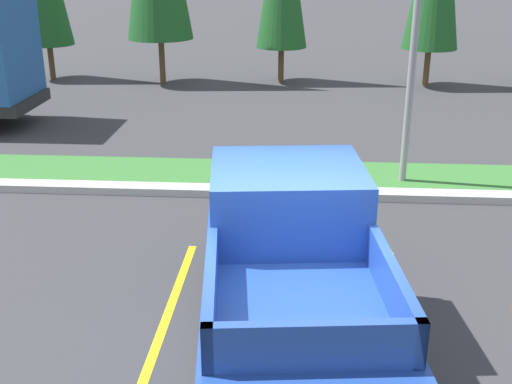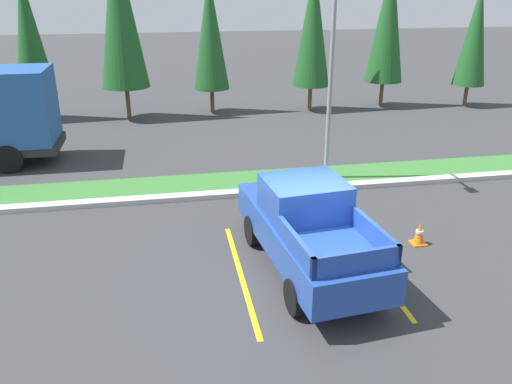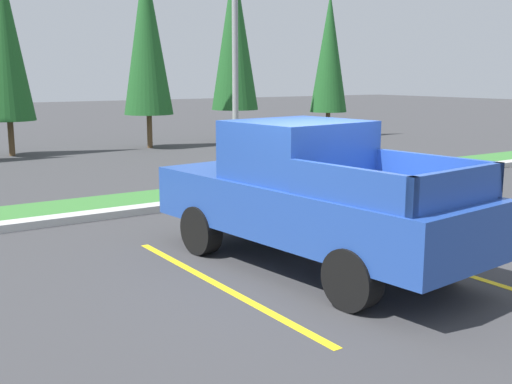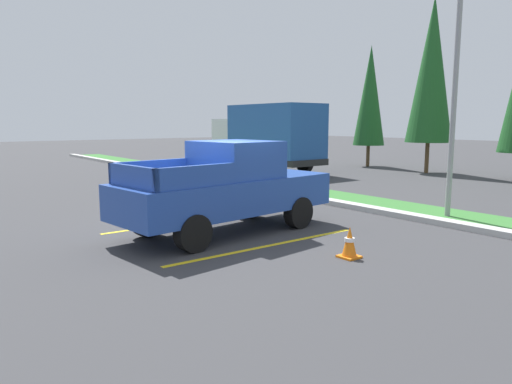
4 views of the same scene
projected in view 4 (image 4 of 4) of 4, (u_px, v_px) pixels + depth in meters
ground_plane at (214, 234)px, 10.78m from camera, size 120.00×120.00×0.00m
parking_line_near at (193, 221)px, 12.16m from camera, size 0.12×4.80×0.01m
parking_line_far at (268, 246)px, 9.72m from camera, size 0.12×4.80×0.01m
curb_strip at (359, 207)px, 13.77m from camera, size 56.00×0.40×0.15m
grass_median at (383, 205)px, 14.44m from camera, size 56.00×1.80×0.06m
pickup_truck_main at (228, 188)px, 10.83m from camera, size 2.44×5.40×2.10m
cargo_truck_distant at (267, 136)px, 24.20m from camera, size 6.81×2.51×3.40m
street_light at (452, 73)px, 11.92m from camera, size 0.24×1.49×6.42m
cypress_tree_leftmost at (370, 96)px, 26.71m from camera, size 1.77×1.77×6.80m
cypress_tree_left_inner at (431, 70)px, 23.01m from camera, size 2.22×2.22×8.55m
traffic_cone at (350, 243)px, 8.84m from camera, size 0.36×0.36×0.60m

